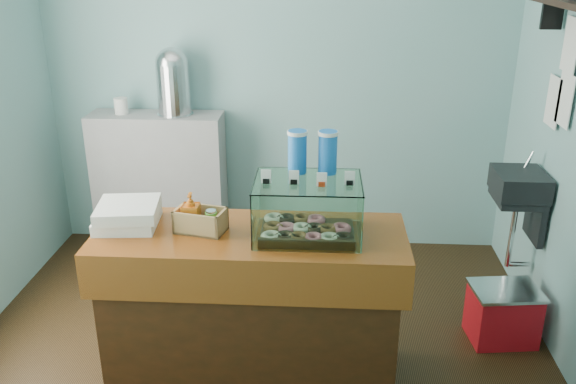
# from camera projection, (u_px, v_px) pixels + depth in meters

# --- Properties ---
(ground) EXTENTS (3.50, 3.50, 0.00)m
(ground) POSITION_uv_depth(u_px,v_px,m) (258.00, 349.00, 3.68)
(ground) COLOR black
(ground) RESTS_ON ground
(room_shell) EXTENTS (3.54, 3.04, 2.82)m
(room_shell) POSITION_uv_depth(u_px,v_px,m) (258.00, 65.00, 3.05)
(room_shell) COLOR #74AAAA
(room_shell) RESTS_ON ground
(counter) EXTENTS (1.60, 0.60, 0.90)m
(counter) POSITION_uv_depth(u_px,v_px,m) (252.00, 307.00, 3.27)
(counter) COLOR #401D0C
(counter) RESTS_ON ground
(back_shelf) EXTENTS (1.00, 0.32, 1.10)m
(back_shelf) POSITION_uv_depth(u_px,v_px,m) (160.00, 183.00, 4.75)
(back_shelf) COLOR #939396
(back_shelf) RESTS_ON ground
(display_case) EXTENTS (0.54, 0.40, 0.51)m
(display_case) POSITION_uv_depth(u_px,v_px,m) (307.00, 204.00, 3.05)
(display_case) COLOR #331F0F
(display_case) RESTS_ON counter
(condiment_crate) EXTENTS (0.28, 0.20, 0.20)m
(condiment_crate) POSITION_uv_depth(u_px,v_px,m) (198.00, 218.00, 3.10)
(condiment_crate) COLOR tan
(condiment_crate) RESTS_ON counter
(pastry_boxes) EXTENTS (0.35, 0.35, 0.12)m
(pastry_boxes) POSITION_uv_depth(u_px,v_px,m) (128.00, 215.00, 3.17)
(pastry_boxes) COLOR silver
(pastry_boxes) RESTS_ON counter
(coffee_urn) EXTENTS (0.27, 0.27, 0.50)m
(coffee_urn) POSITION_uv_depth(u_px,v_px,m) (173.00, 80.00, 4.43)
(coffee_urn) COLOR silver
(coffee_urn) RESTS_ON back_shelf
(red_cooler) EXTENTS (0.43, 0.35, 0.35)m
(red_cooler) POSITION_uv_depth(u_px,v_px,m) (503.00, 314.00, 3.71)
(red_cooler) COLOR red
(red_cooler) RESTS_ON ground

